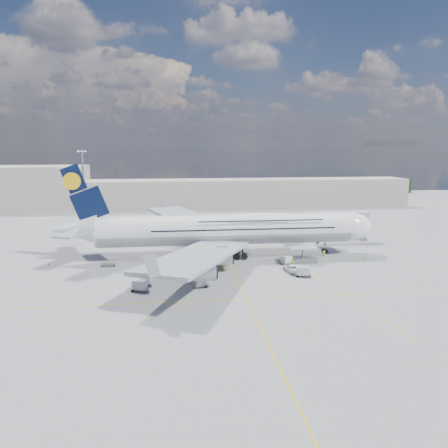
{
  "coord_description": "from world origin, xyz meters",
  "views": [
    {
      "loc": [
        -12.64,
        -93.17,
        27.33
      ],
      "look_at": [
        -0.83,
        8.0,
        8.53
      ],
      "focal_mm": 35.0,
      "sensor_mm": 36.0,
      "label": 1
    }
  ],
  "objects": [
    {
      "name": "dolly_nose_near",
      "position": [
        13.01,
        1.7,
        1.02
      ],
      "size": [
        3.39,
        2.69,
        1.9
      ],
      "rotation": [
        0.0,
        0.0,
        0.43
      ],
      "color": "gray",
      "rests_on": "ground"
    },
    {
      "name": "cone_nose",
      "position": [
        38.46,
        14.99,
        0.28
      ],
      "size": [
        0.45,
        0.45,
        0.58
      ],
      "color": "orange",
      "rests_on": "ground"
    },
    {
      "name": "airliner",
      "position": [
        0.26,
        10.0,
        6.87
      ],
      "size": [
        77.26,
        79.15,
        23.71
      ],
      "color": "white",
      "rests_on": "ground"
    },
    {
      "name": "service_van",
      "position": [
        12.49,
        -4.82,
        0.72
      ],
      "size": [
        3.15,
        5.48,
        1.44
      ],
      "primitive_type": "imported",
      "rotation": [
        0.0,
        0.0,
        0.15
      ],
      "color": "white",
      "rests_on": "ground"
    },
    {
      "name": "tree_line",
      "position": [
        40.0,
        140.0,
        4.0
      ],
      "size": [
        160.0,
        6.0,
        8.0
      ],
      "primitive_type": "cube",
      "color": "#193814",
      "rests_on": "ground"
    },
    {
      "name": "cone_tail",
      "position": [
        -41.17,
        6.5,
        0.27
      ],
      "size": [
        0.44,
        0.44,
        0.55
      ],
      "color": "orange",
      "rests_on": "ground"
    },
    {
      "name": "terminal",
      "position": [
        0.0,
        95.0,
        6.0
      ],
      "size": [
        180.0,
        16.0,
        12.0
      ],
      "primitive_type": "cube",
      "color": "#B2AD9E",
      "rests_on": "ground"
    },
    {
      "name": "light_mast",
      "position": [
        -40.0,
        45.0,
        13.21
      ],
      "size": [
        3.0,
        0.7,
        25.5
      ],
      "color": "gray",
      "rests_on": "ground"
    },
    {
      "name": "hangar",
      "position": [
        -70.0,
        100.0,
        9.0
      ],
      "size": [
        40.0,
        22.0,
        18.0
      ],
      "primitive_type": "cube",
      "color": "#B2AD9E",
      "rests_on": "ground"
    },
    {
      "name": "taxi_line_main",
      "position": [
        0.0,
        0.0,
        0.01
      ],
      "size": [
        0.25,
        220.0,
        0.01
      ],
      "primitive_type": "cube",
      "color": "#E7B80C",
      "rests_on": "ground"
    },
    {
      "name": "crew_van",
      "position": [
        23.72,
        6.99,
        0.81
      ],
      "size": [
        0.85,
        0.94,
        1.62
      ],
      "primitive_type": "imported",
      "rotation": [
        0.0,
        0.0,
        2.11
      ],
      "color": "#BCFA1A",
      "rests_on": "ground"
    },
    {
      "name": "dolly_back",
      "position": [
        -27.58,
        4.7,
        0.38
      ],
      "size": [
        3.41,
        1.91,
        0.49
      ],
      "rotation": [
        0.0,
        0.0,
        -0.04
      ],
      "color": "gray",
      "rests_on": "ground"
    },
    {
      "name": "jet_bridge",
      "position": [
        29.81,
        20.94,
        6.85
      ],
      "size": [
        18.8,
        12.1,
        8.5
      ],
      "color": "#B7B7BC",
      "rests_on": "ground"
    },
    {
      "name": "cone_wing_left_inner",
      "position": [
        -0.67,
        29.94,
        0.27
      ],
      "size": [
        0.44,
        0.44,
        0.56
      ],
      "color": "orange",
      "rests_on": "ground"
    },
    {
      "name": "crew_nose",
      "position": [
        32.55,
        3.07,
        0.76
      ],
      "size": [
        0.65,
        0.53,
        1.52
      ],
      "primitive_type": "imported",
      "rotation": [
        0.0,
        0.0,
        0.35
      ],
      "color": "#9EDB17",
      "rests_on": "ground"
    },
    {
      "name": "catering_truck_outer",
      "position": [
        -14.61,
        47.1,
        1.84
      ],
      "size": [
        7.04,
        3.94,
        3.96
      ],
      "rotation": [
        0.0,
        0.0,
        -0.26
      ],
      "color": "gray",
      "rests_on": "ground"
    },
    {
      "name": "crew_loader",
      "position": [
        13.75,
        -0.52,
        0.91
      ],
      "size": [
        1.09,
        0.99,
        1.82
      ],
      "primitive_type": "imported",
      "rotation": [
        0.0,
        0.0,
        -0.43
      ],
      "color": "#C1F71A",
      "rests_on": "ground"
    },
    {
      "name": "baggage_tug",
      "position": [
        -7.07,
        0.94,
        0.69
      ],
      "size": [
        2.68,
        1.6,
        1.57
      ],
      "rotation": [
        0.0,
        0.0,
        0.18
      ],
      "color": "silver",
      "rests_on": "ground"
    },
    {
      "name": "dolly_row_a",
      "position": [
        -19.32,
        -13.37,
        1.14
      ],
      "size": [
        3.78,
        2.92,
        2.12
      ],
      "rotation": [
        0.0,
        0.0,
        -0.39
      ],
      "color": "gray",
      "rests_on": "ground"
    },
    {
      "name": "taxi_line_cross",
      "position": [
        0.0,
        -20.0,
        0.01
      ],
      "size": [
        120.0,
        0.25,
        0.01
      ],
      "primitive_type": "cube",
      "color": "#E7B80C",
      "rests_on": "ground"
    },
    {
      "name": "taxi_line_diag",
      "position": [
        14.0,
        10.0,
        0.01
      ],
      "size": [
        14.16,
        99.06,
        0.01
      ],
      "primitive_type": "cube",
      "rotation": [
        0.0,
        0.0,
        0.14
      ],
      "color": "#E7B80C",
      "rests_on": "ground"
    },
    {
      "name": "dolly_row_b",
      "position": [
        -18.75,
        -10.12,
        0.92
      ],
      "size": [
        2.75,
        1.51,
        1.72
      ],
      "rotation": [
        0.0,
        0.0,
        -0.02
      ],
      "color": "gray",
      "rests_on": "ground"
    },
    {
      "name": "crew_tug",
      "position": [
        -2.15,
        -2.03,
        1.0
      ],
      "size": [
        1.47,
        1.17,
        2.0
      ],
      "primitive_type": "imported",
      "rotation": [
        0.0,
        0.0,
        -0.39
      ],
      "color": "#D8E918",
      "rests_on": "ground"
    },
    {
      "name": "catering_truck_inner",
      "position": [
        -4.12,
        24.08,
        2.1
      ],
      "size": [
        8.05,
        5.26,
        4.45
      ],
      "rotation": [
        0.0,
        0.0,
        0.4
      ],
      "color": "gray",
      "rests_on": "ground"
    },
    {
      "name": "ground",
      "position": [
        0.0,
        0.0,
        0.0
      ],
      "size": [
        300.0,
        300.0,
        0.0
      ],
      "primitive_type": "plane",
      "color": "gray",
      "rests_on": "ground"
    },
    {
      "name": "dolly_row_c",
      "position": [
        -7.89,
        -12.51,
        0.94
      ],
      "size": [
        3.09,
        2.34,
        1.74
      ],
      "rotation": [
        0.0,
        0.0,
        0.36
      ],
      "color": "gray",
      "rests_on": "ground"
    },
    {
      "name": "crew_wing",
      "position": [
        -5.08,
        -8.81,
        0.91
      ],
      "size": [
        0.52,
        1.09,
        1.82
      ],
      "primitive_type": "imported",
      "rotation": [
        0.0,
        0.0,
        1.49
      ],
      "color": "#ADF519",
      "rests_on": "ground"
    },
    {
      "name": "dolly_nose_far",
      "position": [
        13.88,
        -8.0,
        1.12
      ],
      "size": [
        3.56,
        2.36,
        2.08
      ],
      "rotation": [
        0.0,
        0.0,
        -0.2
      ],
      "color": "gray",
      "rests_on": "ground"
    },
    {
      "name": "cone_wing_left_outer",
      "position": [
        -16.47,
        42.07,
        0.28
      ],
      "size": [
        0.45,
        0.45,
        0.58
      ],
      "color": "orange",
      "rests_on": "ground"
    },
    {
      "name": "cargo_loader",
      "position": [
        16.82,
        2.89,
        1.25
      ],
      "size": [
        8.53,
        3.2,
        3.67
      ],
      "color": "silver",
      "rests_on": "ground"
    },
    {
      "name": "cone_wing_right_outer",
      "position": [
        -20.58,
        -13.06,
        0.24
      ],
      "size": [
        0.39,
        0.39,
        0.49
      ],
      "color": "orange",
      "rests_on": "ground"
    },
    {
      "name": "cone_wing_right_inner",
      "position": [
        -7.23,
        -6.78,
        0.28
      ],
      "size": [
        0.46,
        0.46,
        0.59
      ],
      "color": "orange",
      "rests_on": "ground"
    }
  ]
}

